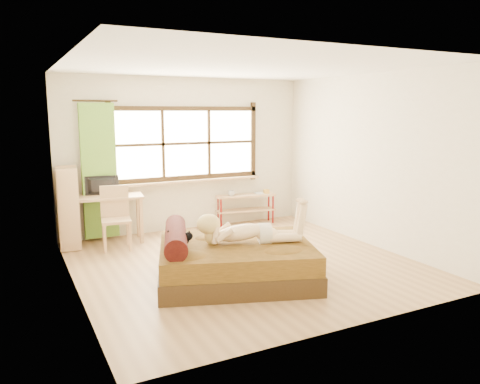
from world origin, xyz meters
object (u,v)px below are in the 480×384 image
desk (103,202)px  bookshelf (68,208)px  chair (115,214)px  pipe_shelf (246,202)px  kitten (179,239)px  bed (232,260)px  woman (248,220)px

desk → bookshelf: bookshelf is taller
chair → pipe_shelf: 2.60m
chair → bookshelf: bearing=162.1°
kitten → chair: (-0.32, 2.02, -0.05)m
chair → bed: bearing=-56.1°
woman → desk: 2.85m
bed → chair: chair is taller
kitten → desk: (-0.44, 2.38, 0.08)m
kitten → desk: bearing=119.2°
woman → desk: size_ratio=1.02×
bed → kitten: bed is taller
bed → desk: bearing=133.1°
woman → bookshelf: 3.10m
chair → pipe_shelf: chair is taller
bed → bookshelf: bearing=143.0°
bed → woman: size_ratio=1.72×
woman → kitten: size_ratio=4.67×
woman → chair: 2.49m
bookshelf → desk: bearing=10.0°
bed → pipe_shelf: (1.55, 2.59, 0.15)m
pipe_shelf → bookshelf: bookshelf is taller
woman → kitten: 0.90m
desk → bookshelf: bearing=-167.4°
bed → chair: (-1.00, 2.11, 0.28)m
kitten → bookshelf: size_ratio=0.23×
desk → bookshelf: (-0.54, -0.04, -0.03)m
pipe_shelf → bookshelf: bearing=-168.4°
chair → pipe_shelf: (2.55, 0.48, -0.13)m
woman → bookshelf: (-1.84, 2.49, -0.13)m
pipe_shelf → bookshelf: size_ratio=0.92×
kitten → desk: size_ratio=0.22×
kitten → pipe_shelf: size_ratio=0.25×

